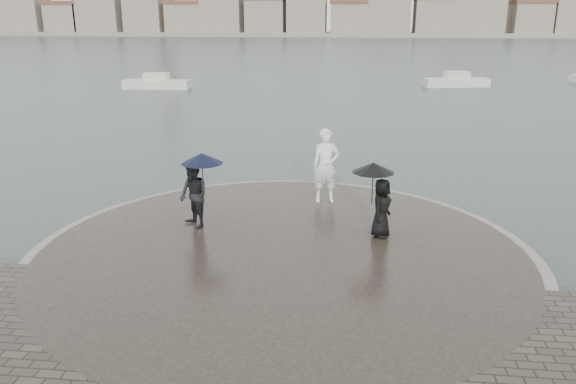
# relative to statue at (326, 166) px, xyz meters

# --- Properties ---
(ground) EXTENTS (400.00, 400.00, 0.00)m
(ground) POSITION_rel_statue_xyz_m (-0.87, -7.43, -1.50)
(ground) COLOR #2B3835
(ground) RESTS_ON ground
(kerb_ring) EXTENTS (12.50, 12.50, 0.32)m
(kerb_ring) POSITION_rel_statue_xyz_m (-0.87, -3.93, -1.34)
(kerb_ring) COLOR gray
(kerb_ring) RESTS_ON ground
(quay_tip) EXTENTS (11.90, 11.90, 0.36)m
(quay_tip) POSITION_rel_statue_xyz_m (-0.87, -3.93, -1.31)
(quay_tip) COLOR #2D261E
(quay_tip) RESTS_ON ground
(statue) EXTENTS (0.91, 0.69, 2.27)m
(statue) POSITION_rel_statue_xyz_m (0.00, 0.00, 0.00)
(statue) COLOR white
(statue) RESTS_ON quay_tip
(visitor_left) EXTENTS (1.36, 1.21, 2.04)m
(visitor_left) POSITION_rel_statue_xyz_m (-3.37, -2.56, 0.02)
(visitor_left) COLOR black
(visitor_left) RESTS_ON quay_tip
(visitor_right) EXTENTS (1.17, 1.10, 1.95)m
(visitor_right) POSITION_rel_statue_xyz_m (1.48, -2.69, 0.01)
(visitor_right) COLOR black
(visitor_right) RESTS_ON quay_tip
(far_skyline) EXTENTS (260.00, 20.00, 37.00)m
(far_skyline) POSITION_rel_statue_xyz_m (-7.16, 153.28, 4.11)
(far_skyline) COLOR gray
(far_skyline) RESTS_ON ground
(boats) EXTENTS (42.17, 10.76, 1.50)m
(boats) POSITION_rel_statue_xyz_m (5.43, 33.15, -1.12)
(boats) COLOR silver
(boats) RESTS_ON ground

